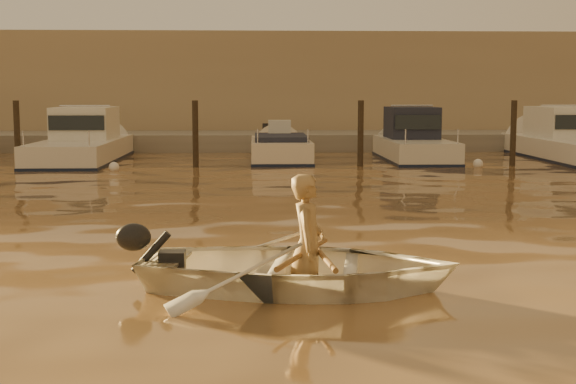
{
  "coord_description": "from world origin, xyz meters",
  "views": [
    {
      "loc": [
        1.58,
        -10.43,
        2.24
      ],
      "look_at": [
        2.08,
        1.51,
        0.75
      ],
      "focal_mm": 50.0,
      "sensor_mm": 36.0,
      "label": 1
    }
  ],
  "objects_px": {
    "moored_boat_5": "(576,141)",
    "moored_boat_3": "(280,154)",
    "waterfront_building": "(220,89)",
    "moored_boat_2": "(81,142)",
    "person": "(308,245)",
    "dinghy": "(299,267)",
    "moored_boat_4": "(414,141)"
  },
  "relations": [
    {
      "from": "moored_boat_5",
      "to": "moored_boat_3",
      "type": "bearing_deg",
      "value": 180.0
    },
    {
      "from": "moored_boat_3",
      "to": "waterfront_building",
      "type": "height_order",
      "value": "waterfront_building"
    },
    {
      "from": "moored_boat_3",
      "to": "waterfront_building",
      "type": "xyz_separation_m",
      "value": [
        -2.43,
        11.0,
        2.17
      ]
    },
    {
      "from": "waterfront_building",
      "to": "moored_boat_2",
      "type": "bearing_deg",
      "value": -110.34
    },
    {
      "from": "person",
      "to": "waterfront_building",
      "type": "xyz_separation_m",
      "value": [
        -2.18,
        28.5,
        1.89
      ]
    },
    {
      "from": "moored_boat_3",
      "to": "waterfront_building",
      "type": "relative_size",
      "value": 0.12
    },
    {
      "from": "moored_boat_5",
      "to": "dinghy",
      "type": "bearing_deg",
      "value": -120.43
    },
    {
      "from": "waterfront_building",
      "to": "dinghy",
      "type": "bearing_deg",
      "value": -85.83
    },
    {
      "from": "moored_boat_2",
      "to": "waterfront_building",
      "type": "xyz_separation_m",
      "value": [
        4.08,
        11.0,
        1.77
      ]
    },
    {
      "from": "waterfront_building",
      "to": "person",
      "type": "bearing_deg",
      "value": -85.63
    },
    {
      "from": "dinghy",
      "to": "moored_boat_3",
      "type": "bearing_deg",
      "value": 7.45
    },
    {
      "from": "person",
      "to": "moored_boat_2",
      "type": "distance_m",
      "value": 18.58
    },
    {
      "from": "dinghy",
      "to": "waterfront_building",
      "type": "bearing_deg",
      "value": 12.79
    },
    {
      "from": "dinghy",
      "to": "moored_boat_2",
      "type": "xyz_separation_m",
      "value": [
        -6.16,
        17.49,
        0.37
      ]
    },
    {
      "from": "waterfront_building",
      "to": "moored_boat_5",
      "type": "bearing_deg",
      "value": -41.69
    },
    {
      "from": "moored_boat_2",
      "to": "moored_boat_4",
      "type": "bearing_deg",
      "value": 0.0
    },
    {
      "from": "moored_boat_5",
      "to": "waterfront_building",
      "type": "relative_size",
      "value": 0.19
    },
    {
      "from": "moored_boat_2",
      "to": "dinghy",
      "type": "bearing_deg",
      "value": -70.6
    },
    {
      "from": "moored_boat_4",
      "to": "moored_boat_3",
      "type": "bearing_deg",
      "value": 180.0
    },
    {
      "from": "dinghy",
      "to": "moored_boat_5",
      "type": "xyz_separation_m",
      "value": [
        10.27,
        17.49,
        0.37
      ]
    },
    {
      "from": "moored_boat_2",
      "to": "moored_boat_5",
      "type": "xyz_separation_m",
      "value": [
        16.43,
        0.0,
        0.0
      ]
    },
    {
      "from": "moored_boat_4",
      "to": "moored_boat_5",
      "type": "distance_m",
      "value": 5.46
    },
    {
      "from": "moored_boat_5",
      "to": "person",
      "type": "bearing_deg",
      "value": -120.17
    },
    {
      "from": "person",
      "to": "moored_boat_5",
      "type": "bearing_deg",
      "value": -21.55
    },
    {
      "from": "person",
      "to": "moored_boat_4",
      "type": "relative_size",
      "value": 0.26
    },
    {
      "from": "moored_boat_5",
      "to": "waterfront_building",
      "type": "bearing_deg",
      "value": 138.31
    },
    {
      "from": "dinghy",
      "to": "moored_boat_3",
      "type": "relative_size",
      "value": 0.65
    },
    {
      "from": "person",
      "to": "moored_boat_5",
      "type": "height_order",
      "value": "moored_boat_5"
    },
    {
      "from": "moored_boat_4",
      "to": "moored_boat_5",
      "type": "xyz_separation_m",
      "value": [
        5.46,
        0.0,
        0.0
      ]
    },
    {
      "from": "person",
      "to": "moored_boat_4",
      "type": "distance_m",
      "value": 18.13
    },
    {
      "from": "person",
      "to": "dinghy",
      "type": "bearing_deg",
      "value": 90.0
    },
    {
      "from": "dinghy",
      "to": "moored_boat_5",
      "type": "height_order",
      "value": "moored_boat_5"
    }
  ]
}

